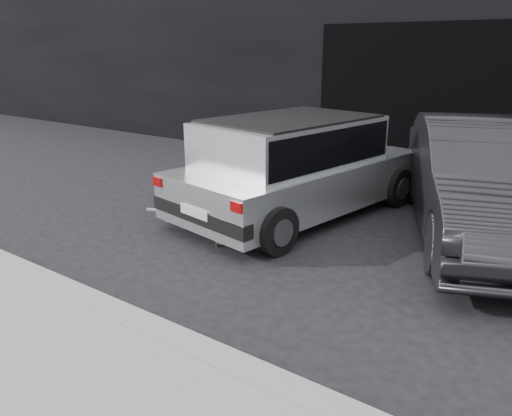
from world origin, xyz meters
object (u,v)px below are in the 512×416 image
Objects in this scene: second_car at (486,181)px; cat_white at (183,207)px; cat_siamese at (224,235)px; silver_hatchback at (295,162)px.

cat_white is at bearing -176.83° from second_car.
second_car is 6.81× the size of cat_siamese.
silver_hatchback is 6.16× the size of cat_siamese.
cat_white is (-3.31, -1.65, -0.51)m from second_car.
silver_hatchback is 2.34m from second_car.
silver_hatchback is at bearing 170.91° from second_car.
silver_hatchback is 0.90× the size of second_car.
silver_hatchback is 1.54m from cat_siamese.
silver_hatchback reaches higher than cat_white.
cat_white reaches higher than cat_siamese.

